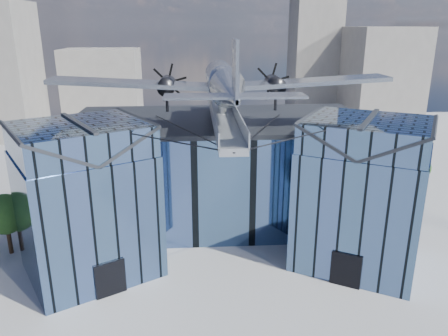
{
  "coord_description": "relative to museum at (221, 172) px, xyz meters",
  "views": [
    {
      "loc": [
        -2.26,
        -31.74,
        18.33
      ],
      "look_at": [
        0.0,
        2.0,
        7.2
      ],
      "focal_mm": 35.0,
      "sensor_mm": 36.0,
      "label": 1
    }
  ],
  "objects": [
    {
      "name": "tree_side_e",
      "position": [
        22.26,
        7.02,
        -2.35
      ],
      "size": [
        3.7,
        3.7,
        4.71
      ],
      "rotation": [
        0.0,
        0.0,
        0.27
      ],
      "color": "#312013",
      "rests_on": "ground"
    },
    {
      "name": "museum",
      "position": [
        0.0,
        0.0,
        0.0
      ],
      "size": [
        32.88,
        24.5,
        17.6
      ],
      "color": "#45628D",
      "rests_on": "ground"
    },
    {
      "name": "ground_plane",
      "position": [
        -0.0,
        -5.82,
        -5.54
      ],
      "size": [
        120.0,
        120.0,
        0.0
      ],
      "primitive_type": "plane",
      "color": "gray"
    },
    {
      "name": "tree_plaza_w",
      "position": [
        -17.98,
        -3.68,
        -1.99
      ],
      "size": [
        4.42,
        4.42,
        5.24
      ],
      "rotation": [
        0.0,
        0.0,
        -0.42
      ],
      "color": "#312013",
      "rests_on": "ground"
    },
    {
      "name": "bg_towers",
      "position": [
        1.45,
        44.67,
        4.47
      ],
      "size": [
        77.0,
        24.5,
        26.0
      ],
      "color": "gray",
      "rests_on": "ground"
    }
  ]
}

